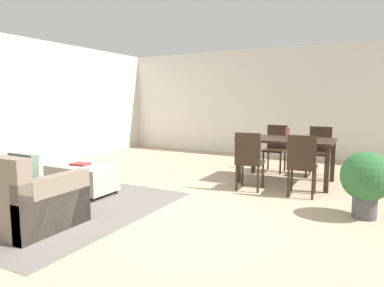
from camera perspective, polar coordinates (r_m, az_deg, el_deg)
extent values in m
plane|color=tan|center=(4.34, -0.44, -11.79)|extent=(10.80, 10.80, 0.00)
cube|color=silver|center=(8.82, 15.32, 6.57)|extent=(9.00, 0.12, 2.70)
cube|color=slate|center=(5.15, -23.23, -9.25)|extent=(3.00, 2.80, 0.01)
cube|color=gray|center=(3.99, -22.03, -9.36)|extent=(0.14, 0.91, 0.62)
cube|color=slate|center=(4.15, -26.42, -4.44)|extent=(0.42, 0.15, 0.42)
cube|color=#B7AD9E|center=(5.45, -17.87, -5.45)|extent=(1.00, 0.57, 0.38)
cylinder|color=#332319|center=(5.98, -19.20, -6.55)|extent=(0.05, 0.05, 0.06)
cylinder|color=#332319|center=(5.37, -12.58, -7.87)|extent=(0.05, 0.05, 0.06)
cylinder|color=#332319|center=(5.68, -22.69, -7.42)|extent=(0.05, 0.05, 0.06)
cylinder|color=#332319|center=(5.04, -16.09, -9.00)|extent=(0.05, 0.05, 0.06)
cube|color=#332319|center=(6.08, 15.55, 0.61)|extent=(1.54, 0.96, 0.04)
cube|color=#332319|center=(6.71, 10.28, -1.90)|extent=(0.07, 0.07, 0.72)
cube|color=#332319|center=(6.43, 22.46, -2.74)|extent=(0.07, 0.07, 0.72)
cube|color=#332319|center=(5.93, 7.79, -3.06)|extent=(0.07, 0.07, 0.72)
cube|color=#332319|center=(5.61, 21.60, -4.10)|extent=(0.07, 0.07, 0.72)
cube|color=#332319|center=(5.50, 9.70, -3.17)|extent=(0.43, 0.43, 0.04)
cube|color=#332319|center=(5.29, 9.27, -0.78)|extent=(0.40, 0.07, 0.47)
cylinder|color=#332319|center=(5.75, 8.43, -4.98)|extent=(0.04, 0.04, 0.41)
cylinder|color=#332319|center=(5.67, 11.75, -5.23)|extent=(0.04, 0.04, 0.41)
cylinder|color=#332319|center=(5.43, 7.45, -5.68)|extent=(0.04, 0.04, 0.41)
cylinder|color=#332319|center=(5.35, 10.96, -5.96)|extent=(0.04, 0.04, 0.41)
cube|color=#332319|center=(5.32, 17.95, -3.78)|extent=(0.42, 0.42, 0.04)
cube|color=#332319|center=(5.10, 17.83, -1.33)|extent=(0.40, 0.06, 0.47)
cylinder|color=#332319|center=(5.55, 16.31, -5.64)|extent=(0.04, 0.04, 0.41)
cylinder|color=#332319|center=(5.52, 19.83, -5.86)|extent=(0.04, 0.04, 0.41)
cylinder|color=#332319|center=(5.22, 15.77, -6.42)|extent=(0.04, 0.04, 0.41)
cylinder|color=#332319|center=(5.18, 19.51, -6.67)|extent=(0.04, 0.04, 0.41)
cube|color=#332319|center=(6.92, 13.60, -1.14)|extent=(0.41, 0.41, 0.04)
cube|color=#332319|center=(7.06, 14.05, 1.10)|extent=(0.40, 0.05, 0.47)
cylinder|color=#332319|center=(6.75, 14.54, -3.31)|extent=(0.04, 0.04, 0.41)
cylinder|color=#332319|center=(6.84, 11.78, -3.09)|extent=(0.04, 0.04, 0.41)
cylinder|color=#332319|center=(7.07, 15.24, -2.86)|extent=(0.04, 0.04, 0.41)
cylinder|color=#332319|center=(7.16, 12.60, -2.65)|extent=(0.04, 0.04, 0.41)
cube|color=#332319|center=(6.76, 20.32, -1.58)|extent=(0.42, 0.42, 0.04)
cube|color=#332319|center=(6.90, 20.68, 0.71)|extent=(0.40, 0.06, 0.47)
cylinder|color=#332319|center=(6.60, 21.43, -3.82)|extent=(0.04, 0.04, 0.41)
cylinder|color=#332319|center=(6.66, 18.54, -3.60)|extent=(0.04, 0.04, 0.41)
cylinder|color=#332319|center=(6.93, 21.88, -3.33)|extent=(0.04, 0.04, 0.41)
cylinder|color=#332319|center=(6.99, 19.12, -3.12)|extent=(0.04, 0.04, 0.41)
cylinder|color=#B26659|center=(6.07, 15.75, 1.69)|extent=(0.08, 0.08, 0.19)
cube|color=maroon|center=(5.45, -18.14, -3.28)|extent=(0.28, 0.23, 0.03)
cylinder|color=#4C4C51|center=(4.68, 26.85, -9.49)|extent=(0.28, 0.28, 0.26)
sphere|color=#2D6633|center=(4.59, 27.13, -4.90)|extent=(0.60, 0.60, 0.60)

